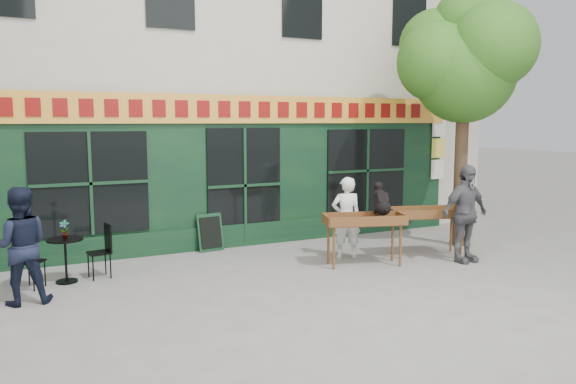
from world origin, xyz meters
The scene contains 14 objects.
ground centered at (0.00, 0.00, 0.00)m, with size 80.00×80.00×0.00m, color slate.
building centered at (0.00, 5.97, 4.97)m, with size 14.00×7.26×10.00m.
street_tree centered at (4.34, 0.36, 4.11)m, with size 3.05×2.90×5.60m.
book_cart_center centered at (1.42, -0.24, 0.82)m, with size 1.62×1.03×0.99m.
dog centered at (1.77, -0.29, 1.29)m, with size 0.34×0.60×0.60m, color black, non-canonical shape.
woman centered at (1.42, 0.41, 0.82)m, with size 0.60×0.39×1.64m, color white.
book_cart_right centered at (3.02, -0.14, 0.82)m, with size 1.61×1.01×0.99m.
man_right centered at (3.32, -0.89, 0.96)m, with size 1.12×0.47×1.91m, color #515055.
bistro_table centered at (-3.81, 1.02, 0.54)m, with size 0.60×0.60×0.76m.
bistro_chair_left centered at (-4.43, 0.98, 0.56)m, with size 0.51×0.51×0.95m.
bistro_chair_right centered at (-3.17, 1.09, 0.56)m, with size 0.41×0.41×0.95m.
potted_plant centered at (-3.81, 1.02, 0.92)m, with size 0.17×0.11×0.32m, color gray.
man_left centered at (-4.51, 0.12, 0.89)m, with size 0.87×0.68×1.78m, color black.
chalkboard centered at (-0.84, 2.19, 0.40)m, with size 0.57×0.24×0.79m.
Camera 1 is at (-4.54, -9.03, 2.75)m, focal length 35.00 mm.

